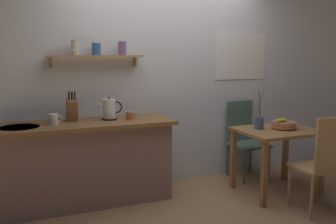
# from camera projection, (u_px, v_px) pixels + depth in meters

# --- Properties ---
(ground_plane) EXTENTS (14.00, 14.00, 0.00)m
(ground_plane) POSITION_uv_depth(u_px,v_px,m) (185.00, 199.00, 3.96)
(ground_plane) COLOR #A87F56
(back_wall) EXTENTS (6.80, 0.11, 2.70)m
(back_wall) POSITION_uv_depth(u_px,v_px,m) (179.00, 74.00, 4.42)
(back_wall) COLOR silver
(back_wall) RESTS_ON ground_plane
(kitchen_counter) EXTENTS (1.83, 0.63, 0.89)m
(kitchen_counter) POSITION_uv_depth(u_px,v_px,m) (88.00, 162.00, 3.81)
(kitchen_counter) COLOR gray
(kitchen_counter) RESTS_ON ground_plane
(wall_shelf) EXTENTS (1.03, 0.20, 0.29)m
(wall_shelf) POSITION_uv_depth(u_px,v_px,m) (97.00, 53.00, 3.86)
(wall_shelf) COLOR tan
(dining_table) EXTENTS (0.88, 0.70, 0.75)m
(dining_table) POSITION_uv_depth(u_px,v_px,m) (277.00, 141.00, 4.08)
(dining_table) COLOR #9E6B3D
(dining_table) RESTS_ON ground_plane
(dining_chair_near) EXTENTS (0.44, 0.41, 1.00)m
(dining_chair_near) POSITION_uv_depth(u_px,v_px,m) (323.00, 161.00, 3.51)
(dining_chair_near) COLOR tan
(dining_chair_near) RESTS_ON ground_plane
(dining_chair_far) EXTENTS (0.45, 0.45, 0.99)m
(dining_chair_far) POSITION_uv_depth(u_px,v_px,m) (244.00, 136.00, 4.67)
(dining_chair_far) COLOR #4C6B5B
(dining_chair_far) RESTS_ON ground_plane
(fruit_bowl) EXTENTS (0.28, 0.28, 0.13)m
(fruit_bowl) POSITION_uv_depth(u_px,v_px,m) (284.00, 124.00, 4.09)
(fruit_bowl) COLOR #BC704C
(fruit_bowl) RESTS_ON dining_table
(twig_vase) EXTENTS (0.11, 0.10, 0.49)m
(twig_vase) POSITION_uv_depth(u_px,v_px,m) (259.00, 122.00, 4.06)
(twig_vase) COLOR #475675
(twig_vase) RESTS_ON dining_table
(electric_kettle) EXTENTS (0.25, 0.16, 0.25)m
(electric_kettle) POSITION_uv_depth(u_px,v_px,m) (110.00, 109.00, 3.85)
(electric_kettle) COLOR black
(electric_kettle) RESTS_ON kitchen_counter
(knife_block) EXTENTS (0.10, 0.16, 0.32)m
(knife_block) POSITION_uv_depth(u_px,v_px,m) (72.00, 109.00, 3.77)
(knife_block) COLOR brown
(knife_block) RESTS_ON kitchen_counter
(coffee_mug_by_sink) EXTENTS (0.14, 0.09, 0.11)m
(coffee_mug_by_sink) POSITION_uv_depth(u_px,v_px,m) (54.00, 119.00, 3.57)
(coffee_mug_by_sink) COLOR white
(coffee_mug_by_sink) RESTS_ON kitchen_counter
(coffee_mug_spare) EXTENTS (0.12, 0.08, 0.09)m
(coffee_mug_spare) POSITION_uv_depth(u_px,v_px,m) (130.00, 116.00, 3.86)
(coffee_mug_spare) COLOR #C6664C
(coffee_mug_spare) RESTS_ON kitchen_counter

